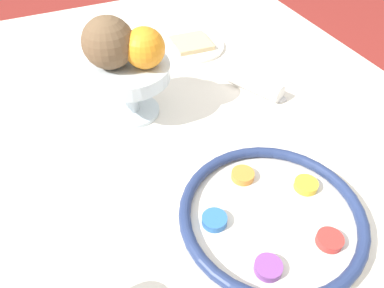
{
  "coord_description": "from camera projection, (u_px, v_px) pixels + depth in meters",
  "views": [
    {
      "loc": [
        -0.5,
        0.29,
        1.27
      ],
      "look_at": [
        -0.03,
        0.08,
        0.78
      ],
      "focal_mm": 35.0,
      "sensor_mm": 36.0,
      "label": 1
    }
  ],
  "objects": [
    {
      "name": "napkin_roll",
      "position": [
        254.0,
        83.0,
        0.89
      ],
      "size": [
        0.15,
        0.1,
        0.04
      ],
      "color": "white",
      "rests_on": "dining_table"
    },
    {
      "name": "spoon",
      "position": [
        265.0,
        83.0,
        0.92
      ],
      "size": [
        0.16,
        0.02,
        0.01
      ],
      "color": "silver",
      "rests_on": "dining_table"
    },
    {
      "name": "orange_fruit",
      "position": [
        145.0,
        48.0,
        0.73
      ],
      "size": [
        0.08,
        0.08,
        0.08
      ],
      "color": "orange",
      "rests_on": "fruit_stand"
    },
    {
      "name": "coconut",
      "position": [
        108.0,
        43.0,
        0.72
      ],
      "size": [
        0.1,
        0.1,
        0.1
      ],
      "color": "brown",
      "rests_on": "fruit_stand"
    },
    {
      "name": "bread_plate",
      "position": [
        192.0,
        45.0,
        1.05
      ],
      "size": [
        0.18,
        0.18,
        0.02
      ],
      "color": "silver",
      "rests_on": "dining_table"
    },
    {
      "name": "dining_table",
      "position": [
        213.0,
        237.0,
        1.03
      ],
      "size": [
        1.54,
        1.02,
        0.74
      ],
      "color": "silver",
      "rests_on": "ground_plane"
    },
    {
      "name": "seder_plate",
      "position": [
        272.0,
        216.0,
        0.62
      ],
      "size": [
        0.31,
        0.31,
        0.03
      ],
      "color": "silver",
      "rests_on": "dining_table"
    },
    {
      "name": "fruit_stand",
      "position": [
        129.0,
        77.0,
        0.78
      ],
      "size": [
        0.18,
        0.18,
        0.12
      ],
      "color": "silver",
      "rests_on": "dining_table"
    }
  ]
}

